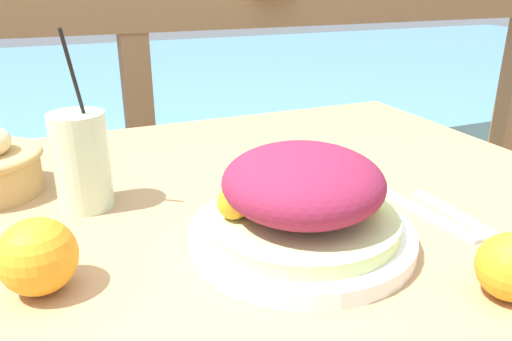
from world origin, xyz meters
TOP-DOWN VIEW (x-y plane):
  - patio_table at (0.00, 0.00)m, footprint 1.12×0.99m
  - railing_fence at (0.00, 0.77)m, footprint 2.80×0.08m
  - sea_backdrop at (0.00, 3.27)m, footprint 12.00×4.00m
  - salad_plate at (0.04, -0.07)m, footprint 0.27×0.27m
  - drink_glass at (-0.19, 0.13)m, footprint 0.07×0.07m
  - fork at (0.23, -0.07)m, footprint 0.03×0.18m
  - knife at (0.27, -0.10)m, footprint 0.02×0.18m
  - orange_near_basket at (-0.25, -0.06)m, footprint 0.08×0.08m
  - orange_near_glass at (0.18, -0.25)m, footprint 0.07×0.07m

SIDE VIEW (x-z plane):
  - sea_backdrop at x=0.00m, z-range 0.00..0.36m
  - patio_table at x=0.00m, z-range 0.29..1.05m
  - fork at x=0.23m, z-range 0.76..0.77m
  - knife at x=0.27m, z-range 0.76..0.77m
  - railing_fence at x=0.00m, z-range 0.26..1.28m
  - orange_near_glass at x=0.18m, z-range 0.76..0.83m
  - orange_near_basket at x=-0.25m, z-range 0.76..0.84m
  - salad_plate at x=0.04m, z-range 0.75..0.87m
  - drink_glass at x=-0.19m, z-range 0.71..0.95m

